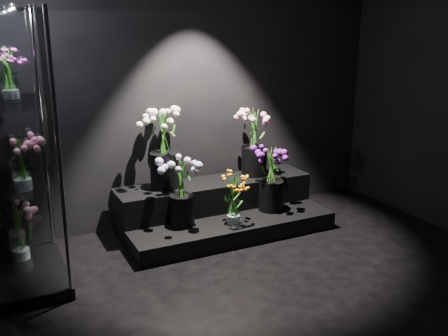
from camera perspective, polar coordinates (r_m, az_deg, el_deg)
floor at (r=3.64m, az=9.74°, el=-15.68°), size 4.00×4.00×0.00m
wall_back at (r=4.88m, az=-3.44°, el=10.14°), size 4.00×0.00×4.00m
display_riser at (r=4.85m, az=-0.43°, el=-4.73°), size 1.95×0.86×0.43m
display_case at (r=3.88m, az=-22.94°, el=1.54°), size 0.55×0.92×2.02m
bouquet_orange_bells at (r=4.48m, az=1.11°, el=-3.44°), size 0.30×0.30×0.46m
bouquet_lilac at (r=4.41m, az=-4.87°, el=-2.16°), size 0.43×0.43×0.62m
bouquet_purple at (r=4.79m, az=5.46°, el=-0.89°), size 0.38×0.38×0.62m
bouquet_cream_roses at (r=4.60m, az=-6.90°, el=2.86°), size 0.43×0.43×0.73m
bouquet_pink_roses at (r=4.98m, az=3.51°, el=3.40°), size 0.43×0.43×0.68m
bouquet_case_pink at (r=3.69m, az=-22.27°, el=0.94°), size 0.36×0.36×0.42m
bouquet_case_magenta at (r=3.92m, az=-23.42°, el=9.94°), size 0.24×0.24×0.36m
bouquet_case_base_pink at (r=4.28m, az=-22.44°, el=-6.63°), size 0.39×0.39×0.46m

